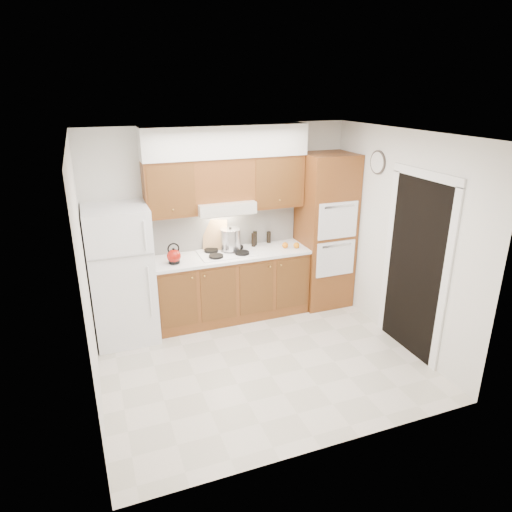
{
  "coord_description": "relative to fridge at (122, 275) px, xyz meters",
  "views": [
    {
      "loc": [
        -1.69,
        -4.31,
        3.05
      ],
      "look_at": [
        0.11,
        0.45,
        1.15
      ],
      "focal_mm": 32.0,
      "sensor_mm": 36.0,
      "label": 1
    }
  ],
  "objects": [
    {
      "name": "kettle",
      "position": [
        0.65,
        -0.05,
        0.18
      ],
      "size": [
        0.23,
        0.23,
        0.18
      ],
      "primitive_type": "sphere",
      "rotation": [
        0.0,
        0.0,
        -0.34
      ],
      "color": "maroon",
      "rests_on": "countertop"
    },
    {
      "name": "base_cabinets",
      "position": [
        1.43,
        0.06,
        -0.41
      ],
      "size": [
        2.11,
        0.6,
        0.9
      ],
      "primitive_type": "cube",
      "color": "brown",
      "rests_on": "floor"
    },
    {
      "name": "cutting_board",
      "position": [
        1.28,
        0.27,
        0.28
      ],
      "size": [
        0.34,
        0.24,
        0.43
      ],
      "primitive_type": "cube",
      "rotation": [
        -0.21,
        0.0,
        -0.43
      ],
      "color": "tan",
      "rests_on": "countertop"
    },
    {
      "name": "wall_left",
      "position": [
        -0.4,
        -1.14,
        0.44
      ],
      "size": [
        0.02,
        3.0,
        2.6
      ],
      "primitive_type": "cube",
      "color": "silver",
      "rests_on": "floor"
    },
    {
      "name": "countertop",
      "position": [
        1.43,
        0.05,
        0.06
      ],
      "size": [
        2.13,
        0.62,
        0.04
      ],
      "primitive_type": "cube",
      "color": "white",
      "rests_on": "base_cabinets"
    },
    {
      "name": "stock_pot",
      "position": [
        1.46,
        0.14,
        0.25
      ],
      "size": [
        0.34,
        0.34,
        0.28
      ],
      "primitive_type": "cylinder",
      "rotation": [
        0.0,
        0.0,
        0.33
      ],
      "color": "silver",
      "rests_on": "cooktop"
    },
    {
      "name": "floor",
      "position": [
        1.41,
        -1.14,
        -0.86
      ],
      "size": [
        3.6,
        3.6,
        0.0
      ],
      "primitive_type": "plane",
      "color": "beige",
      "rests_on": "ground"
    },
    {
      "name": "upper_cab_over_hood",
      "position": [
        1.38,
        0.19,
        1.06
      ],
      "size": [
        0.75,
        0.33,
        0.55
      ],
      "primitive_type": "cube",
      "color": "brown",
      "rests_on": "range_hood"
    },
    {
      "name": "upper_cab_right",
      "position": [
        2.12,
        0.19,
        0.99
      ],
      "size": [
        0.73,
        0.33,
        0.7
      ],
      "primitive_type": "cube",
      "color": "brown",
      "rests_on": "wall_back"
    },
    {
      "name": "backsplash",
      "position": [
        1.43,
        0.34,
        0.36
      ],
      "size": [
        2.11,
        0.03,
        0.56
      ],
      "primitive_type": "cube",
      "color": "white",
      "rests_on": "countertop"
    },
    {
      "name": "wall_right",
      "position": [
        3.21,
        -1.14,
        0.44
      ],
      "size": [
        0.02,
        3.0,
        2.6
      ],
      "primitive_type": "cube",
      "color": "silver",
      "rests_on": "floor"
    },
    {
      "name": "condiment_b",
      "position": [
        1.82,
        0.22,
        0.18
      ],
      "size": [
        0.07,
        0.07,
        0.19
      ],
      "primitive_type": "cylinder",
      "rotation": [
        0.0,
        0.0,
        0.15
      ],
      "color": "black",
      "rests_on": "countertop"
    },
    {
      "name": "fridge",
      "position": [
        0.0,
        0.0,
        0.0
      ],
      "size": [
        0.75,
        0.72,
        1.72
      ],
      "primitive_type": "cube",
      "color": "white",
      "rests_on": "floor"
    },
    {
      "name": "upper_cab_left",
      "position": [
        0.69,
        0.19,
        0.99
      ],
      "size": [
        0.63,
        0.33,
        0.7
      ],
      "primitive_type": "cube",
      "color": "brown",
      "rests_on": "wall_back"
    },
    {
      "name": "range_hood",
      "position": [
        1.38,
        0.13,
        0.71
      ],
      "size": [
        0.75,
        0.45,
        0.15
      ],
      "primitive_type": "cube",
      "color": "silver",
      "rests_on": "wall_back"
    },
    {
      "name": "wall_back",
      "position": [
        1.41,
        0.36,
        0.44
      ],
      "size": [
        3.6,
        0.02,
        2.6
      ],
      "primitive_type": "cube",
      "color": "silver",
      "rests_on": "floor"
    },
    {
      "name": "doorway",
      "position": [
        3.19,
        -1.49,
        0.19
      ],
      "size": [
        0.02,
        0.9,
        2.1
      ],
      "primitive_type": "cube",
      "color": "black",
      "rests_on": "floor"
    },
    {
      "name": "condiment_a",
      "position": [
        1.86,
        0.26,
        0.18
      ],
      "size": [
        0.07,
        0.07,
        0.2
      ],
      "primitive_type": "cylinder",
      "rotation": [
        0.0,
        0.0,
        0.41
      ],
      "color": "black",
      "rests_on": "countertop"
    },
    {
      "name": "oven_cabinet",
      "position": [
        2.85,
        0.03,
        0.24
      ],
      "size": [
        0.7,
        0.65,
        2.2
      ],
      "primitive_type": "cube",
      "color": "brown",
      "rests_on": "floor"
    },
    {
      "name": "orange_far",
      "position": [
        2.35,
        -0.07,
        0.12
      ],
      "size": [
        0.09,
        0.09,
        0.08
      ],
      "primitive_type": "sphere",
      "rotation": [
        0.0,
        0.0,
        -0.06
      ],
      "color": "#FFA20D",
      "rests_on": "countertop"
    },
    {
      "name": "soffit",
      "position": [
        1.43,
        0.18,
        1.54
      ],
      "size": [
        2.13,
        0.36,
        0.4
      ],
      "primitive_type": "cube",
      "color": "silver",
      "rests_on": "wall_back"
    },
    {
      "name": "ceiling",
      "position": [
        1.41,
        -1.14,
        1.74
      ],
      "size": [
        3.6,
        3.6,
        0.0
      ],
      "primitive_type": "plane",
      "color": "white",
      "rests_on": "wall_back"
    },
    {
      "name": "cooktop",
      "position": [
        1.38,
        0.07,
        0.09
      ],
      "size": [
        0.74,
        0.5,
        0.01
      ],
      "primitive_type": "cube",
      "color": "white",
      "rests_on": "countertop"
    },
    {
      "name": "wall_clock",
      "position": [
        3.19,
        -0.59,
        1.29
      ],
      "size": [
        0.02,
        0.3,
        0.3
      ],
      "primitive_type": "cylinder",
      "rotation": [
        0.0,
        1.57,
        0.0
      ],
      "color": "#3F3833",
      "rests_on": "wall_right"
    },
    {
      "name": "condiment_c",
      "position": [
        2.08,
        0.29,
        0.16
      ],
      "size": [
        0.07,
        0.07,
        0.16
      ],
      "primitive_type": "cylinder",
      "rotation": [
        0.0,
        0.0,
        -0.21
      ],
      "color": "black",
      "rests_on": "countertop"
    },
    {
      "name": "orange_near",
      "position": [
        2.2,
        -0.01,
        0.12
      ],
      "size": [
        0.1,
        0.1,
        0.08
      ],
      "primitive_type": "sphere",
      "rotation": [
        0.0,
        0.0,
        -0.28
      ],
      "color": "orange",
      "rests_on": "countertop"
    }
  ]
}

